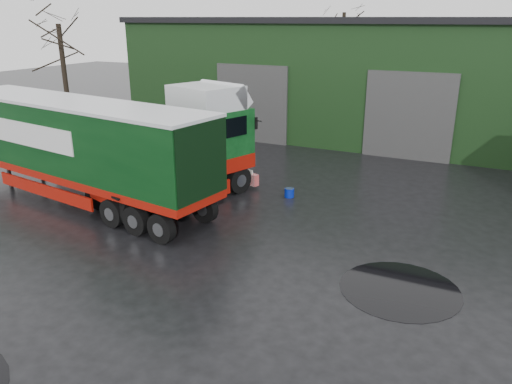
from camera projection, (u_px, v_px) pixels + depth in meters
ground at (220, 284)px, 12.41m from camera, size 100.00×100.00×0.00m
warehouse at (430, 77)px, 27.53m from camera, size 32.40×12.40×6.30m
hero_tractor at (171, 147)px, 17.42m from camera, size 4.72×7.02×4.02m
trailer_left at (77, 152)px, 17.52m from camera, size 11.96×4.16×3.64m
wash_bucket at (289, 193)px, 18.40m from camera, size 0.37×0.37×0.33m
tree_left at (62, 55)px, 28.18m from camera, size 4.40×4.40×8.50m
tree_back_a at (343, 38)px, 38.78m from camera, size 4.40×4.40×9.50m
puddle_1 at (400, 289)px, 12.17m from camera, size 2.92×2.92×0.01m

